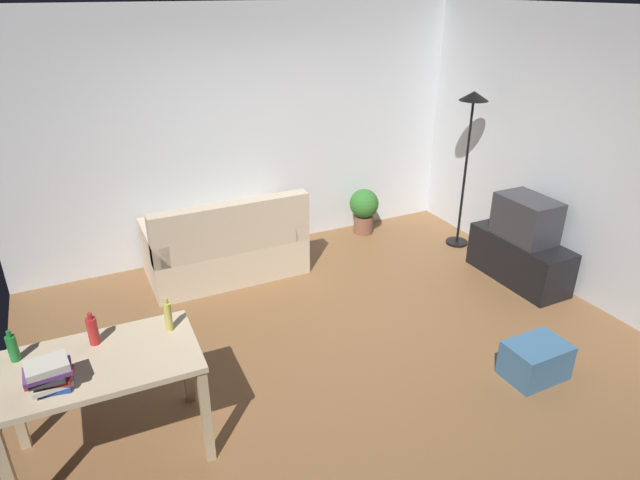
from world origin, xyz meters
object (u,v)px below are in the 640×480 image
Objects in this scene: bottle_green at (13,348)px; bottle_squat at (168,316)px; torchiere_lamp at (470,128)px; couch at (227,248)px; tv at (526,218)px; book_stack at (49,375)px; potted_plant at (364,208)px; desk at (101,374)px; tv_stand at (519,259)px; bottle_red at (93,331)px; storage_box at (535,360)px.

bottle_green is 0.87× the size of bottle_squat.
couch is at bearing 170.30° from torchiere_lamp.
tv is 2.83× the size of bottle_green.
bottle_green is 0.44m from book_stack.
tv is at bearing -89.79° from torchiere_lamp.
potted_plant is (1.86, 0.31, 0.02)m from couch.
bottle_green is at bearing 155.75° from desk.
bottle_red is (-4.14, -0.43, 0.62)m from tv_stand.
potted_plant is 4.40m from book_stack.
book_stack is (-0.26, -0.18, 0.21)m from desk.
bottle_squat is at bearing 63.77° from couch.
bottle_squat reaches higher than potted_plant.
bottle_red reaches higher than couch.
torchiere_lamp is (-0.00, 0.98, 0.71)m from tv.
desk is at bearing 168.38° from storage_box.
desk is 5.75× the size of bottle_green.
bottle_green reaches higher than couch.
couch is 1.89m from potted_plant.
couch is 2.68m from bottle_green.
bottle_red reaches higher than desk.
bottle_squat is at bearing -7.06° from bottle_red.
couch is at bearing 57.15° from desk.
tv_stand is at bearing 90.00° from tv.
tv is 4.62m from bottle_green.
torchiere_lamp is at bearing 21.97° from book_stack.
couch is at bearing 62.01° from tv_stand.
bottle_squat reaches higher than desk.
bottle_squat is at bearing 17.38° from desk.
tv_stand is 5.19× the size of bottle_green.
potted_plant is at bearing 26.06° from tv_stand.
couch is 7.12× the size of bottle_red.
desk is at bearing 98.47° from tv_stand.
bottle_green reaches higher than tv_stand.
torchiere_lamp is at bearing 0.00° from tv_stand.
storage_box is at bearing 140.36° from tv.
bottle_squat is (0.47, 0.13, 0.22)m from desk.
tv is 2.65× the size of bottle_red.
bottle_squat reaches higher than book_stack.
bottle_green reaches higher than desk.
bottle_green is at bearing 176.16° from bottle_red.
torchiere_lamp reaches higher than book_stack.
storage_box is 3.29m from bottle_red.
desk is (-1.42, -2.06, 0.34)m from couch.
book_stack is (-0.73, -0.31, -0.00)m from bottle_squat.
book_stack is (-3.54, -2.55, 0.53)m from potted_plant.
potted_plant is 2.33× the size of bottle_squat.
bottle_green reaches higher than potted_plant.
bottle_squat is at bearing 97.52° from tv.
tv_stand is 4.65m from bottle_green.
tv is at bearing 50.36° from storage_box.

